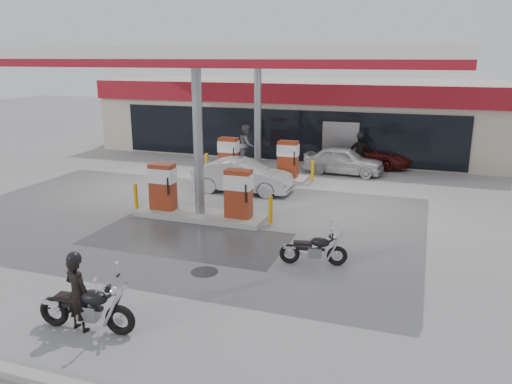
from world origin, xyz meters
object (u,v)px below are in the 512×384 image
pump_island_near (200,198)px  parked_car_right (372,154)px  parked_car_left (145,134)px  parked_motorcycle (315,250)px  sedan_white (343,161)px  main_motorcycle (88,309)px  biker_walking (359,154)px  pump_island_far (258,163)px  attendant (247,144)px  hatchback_silver (243,176)px  biker_main (77,294)px

pump_island_near → parked_car_right: 11.45m
parked_car_left → parked_motorcycle: bearing=-149.0°
sedan_white → parked_car_left: bearing=77.0°
pump_island_near → main_motorcycle: bearing=-82.2°
parked_car_right → biker_walking: 1.79m
pump_island_near → parked_motorcycle: pump_island_near is taller
parked_motorcycle → biker_walking: 11.44m
pump_island_far → attendant: size_ratio=2.54×
attendant → parked_car_left: bearing=57.4°
main_motorcycle → biker_walking: (3.09, 16.12, 0.41)m
main_motorcycle → sedan_white: 15.70m
parked_motorcycle → sedan_white: (-1.07, 10.81, 0.22)m
pump_island_far → main_motorcycle: size_ratio=2.44×
parked_motorcycle → sedan_white: bearing=83.2°
pump_island_far → parked_motorcycle: 9.73m
sedan_white → hatchback_silver: (-3.29, -4.60, 0.04)m
pump_island_near → biker_main: 7.38m
pump_island_near → parked_car_left: size_ratio=1.10×
parked_motorcycle → parked_car_right: parked_car_right is taller
main_motorcycle → parked_motorcycle: bearing=47.3°
main_motorcycle → hatchback_silver: hatchback_silver is taller
hatchback_silver → parked_car_right: hatchback_silver is taller
main_motorcycle → attendant: 16.32m
parked_car_left → biker_walking: biker_walking is taller
pump_island_near → biker_walking: biker_walking is taller
biker_main → main_motorcycle: bearing=-161.2°
biker_main → sedan_white: size_ratio=0.42×
pump_island_far → attendant: (-1.55, 2.80, 0.30)m
main_motorcycle → hatchback_silver: bearing=88.6°
biker_main → parked_car_right: size_ratio=0.37×
parked_car_left → hatchback_silver: bearing=-143.8°
sedan_white → parked_car_left: (-12.88, 3.80, 0.05)m
main_motorcycle → attendant: (-2.55, 16.11, 0.53)m
attendant → parked_car_left: attendant is taller
biker_main → parked_car_right: 18.24m
pump_island_far → sedan_white: pump_island_far is taller
biker_main → biker_walking: bearing=-89.7°
parked_car_right → biker_walking: biker_walking is taller
pump_island_far → main_motorcycle: bearing=-85.7°
parked_car_left → pump_island_near: bearing=-154.5°
biker_main → sedan_white: bearing=-87.9°
sedan_white → parked_car_left: size_ratio=0.79×
pump_island_near → main_motorcycle: (1.01, -7.31, -0.23)m
pump_island_far → biker_main: pump_island_far is taller
parked_car_right → parked_motorcycle: bearing=-160.8°
pump_island_near → biker_main: bearing=-83.7°
sedan_white → parked_car_left: parked_car_left is taller
parked_motorcycle → attendant: (-6.08, 11.41, 0.60)m
pump_island_near → main_motorcycle: pump_island_near is taller
hatchback_silver → parked_car_right: bearing=-33.5°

